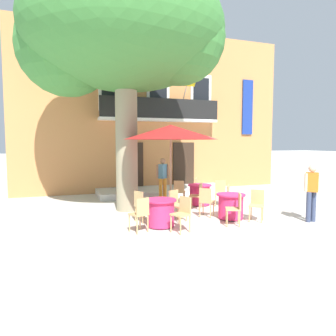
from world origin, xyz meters
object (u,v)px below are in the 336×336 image
object	(u,v)px
cafe_table_near_tree	(161,213)
cafe_chair_front_3	(257,203)
cafe_chair_near_tree_0	(142,204)
pedestrian_mid_plaza	(163,177)
cafe_table_middle	(200,194)
cafe_chair_front_2	(236,207)
cafe_chair_near_tree_2	(182,212)
plane_tree	(122,35)
cafe_chair_middle_0	(198,194)
cafe_umbrella	(171,133)
cafe_table_front	(231,206)
cafe_chair_middle_2	(199,188)
cafe_chair_near_tree_3	(176,203)
cafe_chair_front_0	(231,197)
cafe_chair_front_1	(206,200)
cafe_chair_near_tree_1	(140,212)
pedestrian_near_entrance	(312,190)
cafe_chair_middle_1	(220,191)

from	to	relation	value
cafe_table_near_tree	cafe_chair_front_3	distance (m)	2.89
cafe_chair_near_tree_0	pedestrian_mid_plaza	xyz separation A→B (m)	(1.61, 2.93, 0.42)
cafe_table_middle	cafe_chair_front_2	world-z (taller)	cafe_chair_front_2
cafe_chair_near_tree_2	pedestrian_mid_plaza	size ratio (longest dim) A/B	0.54
cafe_table_middle	plane_tree	bearing A→B (deg)	177.62
cafe_chair_middle_0	cafe_umbrella	xyz separation A→B (m)	(-1.20, -0.59, 2.08)
plane_tree	cafe_chair_near_tree_2	xyz separation A→B (m)	(0.92, -3.07, -5.29)
cafe_table_front	cafe_chair_front_2	world-z (taller)	cafe_chair_front_2
cafe_chair_middle_2	cafe_table_front	distance (m)	2.88
cafe_chair_near_tree_3	cafe_chair_front_0	size ratio (longest dim) A/B	1.00
cafe_umbrella	cafe_chair_front_3	bearing A→B (deg)	-32.19
cafe_chair_near_tree_3	cafe_chair_front_3	bearing A→B (deg)	-18.52
cafe_table_front	plane_tree	bearing A→B (deg)	140.81
cafe_table_near_tree	cafe_chair_middle_2	size ratio (longest dim) A/B	0.95
cafe_chair_near_tree_0	cafe_chair_front_2	xyz separation A→B (m)	(2.38, -1.23, 0.00)
cafe_chair_front_1	cafe_umbrella	bearing A→B (deg)	154.39
cafe_chair_middle_2	cafe_table_near_tree	bearing A→B (deg)	-130.29
cafe_chair_front_3	cafe_chair_front_0	bearing A→B (deg)	100.62
cafe_chair_near_tree_1	cafe_chair_middle_0	world-z (taller)	same
cafe_chair_middle_2	pedestrian_near_entrance	size ratio (longest dim) A/B	0.54
cafe_chair_middle_1	pedestrian_mid_plaza	xyz separation A→B (m)	(-1.71, 1.57, 0.42)
cafe_chair_near_tree_0	cafe_umbrella	size ratio (longest dim) A/B	0.31
cafe_chair_front_1	pedestrian_mid_plaza	distance (m)	3.06
cafe_chair_near_tree_1	cafe_chair_front_1	bearing A→B (deg)	22.02
cafe_chair_middle_0	cafe_table_front	distance (m)	1.58
cafe_chair_near_tree_1	cafe_chair_middle_0	bearing A→B (deg)	38.43
cafe_chair_middle_2	cafe_umbrella	distance (m)	3.40
cafe_chair_near_tree_1	cafe_chair_front_3	bearing A→B (deg)	0.54
cafe_chair_near_tree_3	cafe_chair_front_2	size ratio (longest dim) A/B	1.00
cafe_table_near_tree	pedestrian_mid_plaza	distance (m)	3.83
cafe_chair_front_3	pedestrian_mid_plaza	xyz separation A→B (m)	(-1.63, 3.91, 0.42)
cafe_chair_near_tree_0	cafe_chair_near_tree_2	size ratio (longest dim) A/B	1.00
cafe_chair_near_tree_2	cafe_chair_middle_0	xyz separation A→B (m)	(1.49, 2.30, 0.00)
cafe_chair_front_0	cafe_umbrella	xyz separation A→B (m)	(-1.99, 0.29, 2.08)
cafe_chair_middle_0	cafe_table_middle	bearing A→B (deg)	59.61
cafe_umbrella	pedestrian_near_entrance	distance (m)	4.46
cafe_table_middle	pedestrian_near_entrance	bearing A→B (deg)	-57.61
cafe_umbrella	pedestrian_near_entrance	xyz separation A→B (m)	(3.63, -1.99, -1.66)
plane_tree	cafe_chair_middle_0	xyz separation A→B (m)	(2.41, -0.77, -5.29)
cafe_chair_near_tree_0	cafe_chair_near_tree_1	xyz separation A→B (m)	(-0.29, -1.01, 0.00)
cafe_chair_near_tree_0	cafe_chair_front_1	bearing A→B (deg)	-1.95
cafe_chair_near_tree_0	cafe_table_front	world-z (taller)	cafe_chair_near_tree_0
cafe_chair_middle_2	cafe_umbrella	size ratio (longest dim) A/B	0.31
cafe_chair_near_tree_1	cafe_chair_middle_2	size ratio (longest dim) A/B	1.00
cafe_chair_near_tree_3	pedestrian_mid_plaza	distance (m)	3.24
cafe_table_near_tree	cafe_chair_middle_1	world-z (taller)	cafe_chair_middle_1
cafe_chair_middle_1	cafe_chair_front_3	bearing A→B (deg)	-91.94
cafe_chair_front_1	cafe_chair_front_2	world-z (taller)	same
cafe_chair_near_tree_3	cafe_chair_middle_1	distance (m)	2.82
cafe_chair_front_2	pedestrian_near_entrance	bearing A→B (deg)	-8.71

